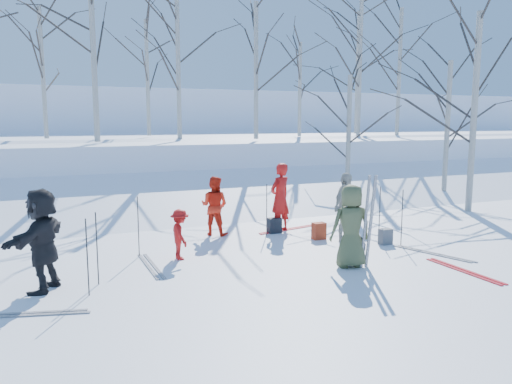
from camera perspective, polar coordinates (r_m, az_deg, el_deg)
name	(u,v)px	position (r m, az deg, el deg)	size (l,w,h in m)	color
ground	(284,262)	(10.63, 3.21, -8.03)	(120.00, 120.00, 0.00)	white
snow_ramp	(192,204)	(17.00, -7.31, -1.39)	(70.00, 9.50, 1.40)	white
snow_plateau	(139,158)	(26.60, -13.27, 3.77)	(70.00, 18.00, 2.20)	white
far_hill	(97,131)	(47.36, -17.76, 6.68)	(90.00, 30.00, 6.00)	white
skier_olive_center	(351,226)	(10.27, 10.80, -3.85)	(0.83, 0.54, 1.70)	#454E2E
skier_red_north	(280,198)	(13.32, 2.77, -0.64)	(0.67, 0.44, 1.84)	red
skier_redor_behind	(214,206)	(12.97, -4.78, -1.58)	(0.75, 0.58, 1.54)	red
skier_red_seated	(180,234)	(10.84, -8.68, -4.81)	(0.70, 0.40, 1.09)	red
skier_cream_east	(345,207)	(12.41, 10.14, -1.73)	(1.00, 0.42, 1.71)	beige
skier_grey_west	(42,240)	(9.47, -23.25, -5.05)	(1.68, 0.54, 1.82)	black
dog	(354,240)	(11.62, 11.16, -5.43)	(0.28, 0.62, 0.52)	black
upright_ski_left	(365,222)	(10.20, 12.40, -3.40)	(0.07, 0.02, 1.90)	silver
upright_ski_right	(371,222)	(10.28, 12.99, -3.34)	(0.07, 0.02, 1.90)	silver
ski_pair_a	(25,314)	(8.67, -24.88, -12.57)	(1.89, 0.68, 0.02)	silver
ski_pair_b	(464,271)	(10.83, 22.68, -8.31)	(0.22, 1.90, 0.02)	red
ski_pair_c	(433,253)	(11.93, 19.57, -6.64)	(0.78, 1.87, 0.02)	silver
ski_pair_d	(288,229)	(13.70, 3.65, -4.27)	(1.90, 0.61, 0.02)	red
ski_pair_e	(151,266)	(10.55, -11.92, -8.26)	(0.22, 1.90, 0.02)	silver
ski_pole_a	(402,218)	(12.38, 16.34, -2.83)	(0.02, 0.02, 1.34)	black
ski_pole_b	(380,213)	(12.80, 13.94, -2.38)	(0.02, 0.02, 1.34)	black
ski_pole_c	(267,210)	(12.87, 1.23, -2.08)	(0.02, 0.02, 1.34)	black
ski_pole_d	(97,249)	(9.51, -17.71, -6.19)	(0.02, 0.02, 1.34)	black
ski_pole_e	(87,257)	(8.97, -18.72, -7.10)	(0.02, 0.02, 1.34)	black
ski_pole_f	(138,227)	(11.18, -13.30, -3.89)	(0.02, 0.02, 1.34)	black
backpack_red	(319,231)	(12.66, 7.20, -4.44)	(0.32, 0.22, 0.42)	#9F3018
backpack_grey	(385,237)	(12.45, 14.57, -4.95)	(0.30, 0.20, 0.38)	#53555A
backpack_dark	(274,225)	(13.26, 2.12, -3.84)	(0.34, 0.24, 0.40)	black
birch_plateau_a	(256,71)	(20.67, 0.01, 13.62)	(4.40, 4.40, 5.42)	silver
birch_plateau_c	(178,71)	(21.26, -8.87, 13.52)	(4.47, 4.47, 5.53)	silver
birch_plateau_e	(399,73)	(26.54, 16.06, 12.98)	(4.95, 4.95, 6.22)	silver
birch_plateau_f	(300,90)	(24.24, 5.03, 11.57)	(3.67, 3.67, 4.39)	silver
birch_plateau_g	(93,48)	(18.96, -18.10, 15.33)	(5.14, 5.14, 6.49)	silver
birch_plateau_h	(357,73)	(29.52, 11.51, 13.16)	(5.34, 5.34, 6.77)	silver
birch_plateau_i	(43,73)	(22.95, -23.18, 12.35)	(4.35, 4.35, 5.36)	silver
birch_plateau_k	(360,67)	(25.22, 11.79, 13.83)	(5.22, 5.22, 6.60)	silver
birch_plateau_l	(147,78)	(25.66, -12.30, 12.59)	(4.52, 4.52, 5.60)	silver
birch_edge_b	(474,114)	(17.61, 23.66, 8.20)	(5.04, 5.04, 6.34)	silver
birch_edge_c	(447,131)	(19.93, 21.00, 6.51)	(4.19, 4.19, 5.12)	silver
birch_edge_e	(348,140)	(18.17, 10.52, 5.88)	(3.78, 3.78, 4.54)	silver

